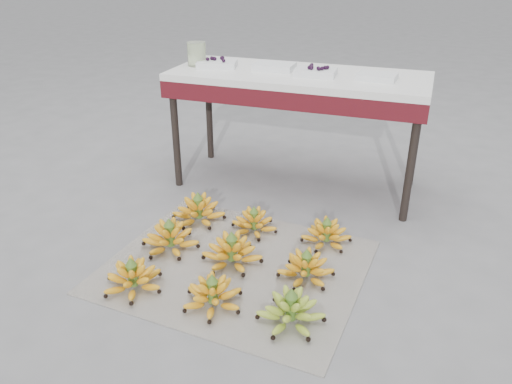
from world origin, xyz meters
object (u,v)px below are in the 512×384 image
(bunch_front_left, at_px, (133,278))
(bunch_mid_left, at_px, (170,238))
(bunch_back_left, at_px, (199,211))
(bunch_back_right, at_px, (326,234))
(bunch_front_center, at_px, (213,295))
(vendor_table, at_px, (298,87))
(newspaper_mat, at_px, (236,266))
(bunch_front_right, at_px, (291,311))
(bunch_back_center, at_px, (254,223))
(bunch_mid_center, at_px, (232,252))
(tray_left, at_px, (274,66))
(tray_far_left, at_px, (217,64))
(tray_right, at_px, (316,72))
(glass_jar, at_px, (197,54))
(bunch_mid_right, at_px, (306,268))
(tray_far_right, at_px, (377,76))

(bunch_front_left, xyz_separation_m, bunch_mid_left, (-0.00, 0.37, 0.00))
(bunch_back_left, height_order, bunch_back_right, bunch_back_left)
(bunch_back_right, bearing_deg, bunch_front_left, -156.54)
(bunch_mid_left, distance_m, bunch_back_left, 0.33)
(bunch_mid_left, height_order, bunch_back_left, bunch_back_left)
(bunch_front_center, distance_m, vendor_table, 1.50)
(bunch_front_left, bearing_deg, bunch_front_center, 26.20)
(newspaper_mat, height_order, bunch_front_right, bunch_front_right)
(bunch_front_right, relative_size, bunch_back_center, 1.03)
(bunch_front_left, xyz_separation_m, bunch_mid_center, (0.36, 0.35, 0.00))
(bunch_front_left, height_order, bunch_front_right, bunch_front_right)
(bunch_front_right, xyz_separation_m, vendor_table, (-0.36, 1.37, 0.61))
(vendor_table, bearing_deg, bunch_back_center, -93.84)
(newspaper_mat, xyz_separation_m, tray_left, (-0.15, 1.08, 0.78))
(newspaper_mat, xyz_separation_m, bunch_front_center, (0.02, -0.32, 0.06))
(bunch_front_right, distance_m, tray_left, 1.66)
(bunch_back_center, xyz_separation_m, tray_far_left, (-0.49, 0.68, 0.72))
(bunch_front_right, height_order, bunch_back_center, bunch_front_right)
(bunch_mid_center, relative_size, tray_far_left, 1.23)
(bunch_front_left, distance_m, bunch_back_right, 1.04)
(bunch_front_left, height_order, bunch_front_center, bunch_front_left)
(tray_far_left, bearing_deg, bunch_front_left, -84.37)
(tray_right, xyz_separation_m, glass_jar, (-0.79, 0.01, 0.05))
(vendor_table, height_order, tray_left, tray_left)
(bunch_front_left, xyz_separation_m, bunch_front_center, (0.41, 0.01, -0.00))
(bunch_front_left, relative_size, bunch_mid_right, 1.21)
(tray_right, bearing_deg, bunch_front_left, -111.16)
(newspaper_mat, relative_size, bunch_front_left, 3.31)
(bunch_mid_left, height_order, bunch_mid_right, bunch_mid_left)
(bunch_front_left, distance_m, bunch_mid_left, 0.37)
(bunch_mid_center, height_order, tray_right, tray_right)
(bunch_mid_left, xyz_separation_m, bunch_back_right, (0.77, 0.33, -0.01))
(bunch_front_center, height_order, tray_right, tray_right)
(bunch_front_right, bearing_deg, tray_right, 99.05)
(bunch_mid_right, bearing_deg, bunch_mid_center, 171.77)
(newspaper_mat, bearing_deg, bunch_mid_center, 145.39)
(bunch_front_center, relative_size, tray_far_right, 1.41)
(bunch_mid_center, height_order, bunch_mid_right, bunch_mid_center)
(bunch_front_right, xyz_separation_m, bunch_back_right, (0.01, 0.68, -0.00))
(bunch_back_right, relative_size, tray_right, 1.35)
(bunch_back_center, height_order, bunch_back_right, bunch_back_right)
(bunch_front_center, height_order, bunch_front_right, bunch_front_right)
(bunch_mid_center, distance_m, vendor_table, 1.20)
(bunch_back_center, bearing_deg, bunch_front_right, -51.97)
(glass_jar, bearing_deg, tray_far_left, 2.91)
(bunch_mid_center, relative_size, bunch_mid_right, 1.13)
(tray_far_left, height_order, tray_far_right, tray_far_left)
(bunch_back_left, bearing_deg, glass_jar, 104.34)
(newspaper_mat, distance_m, bunch_front_right, 0.50)
(vendor_table, bearing_deg, bunch_mid_right, -71.64)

